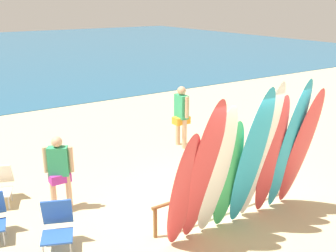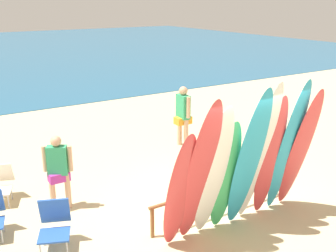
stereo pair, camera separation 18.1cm
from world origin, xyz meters
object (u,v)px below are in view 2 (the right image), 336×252
surfboard_green_3 (225,177)px  surfboard_teal_7 (288,148)px  surfboard_red_0 (180,192)px  beachgoer_midbeach (58,167)px  surfboard_red_1 (200,174)px  beachgoer_strolling (183,112)px  surfboard_red_8 (300,150)px  surfboard_teal_4 (249,161)px  surfboard_white_5 (259,154)px  surfboard_rack (220,191)px  surfboard_red_6 (270,157)px  surfboard_white_2 (214,173)px  beach_chair_blue (54,222)px

surfboard_green_3 → surfboard_teal_7: size_ratio=0.78×
surfboard_red_0 → beachgoer_midbeach: surfboard_red_0 is taller
surfboard_red_1 → beachgoer_strolling: size_ratio=1.57×
surfboard_green_3 → surfboard_red_8: bearing=-1.1°
surfboard_red_0 → surfboard_red_8: bearing=-6.5°
surfboard_red_1 → beachgoer_midbeach: 2.97m
surfboard_red_1 → beachgoer_strolling: surfboard_red_1 is taller
surfboard_teal_4 → surfboard_white_5: surfboard_white_5 is taller
surfboard_red_1 → surfboard_red_8: (2.34, -0.02, -0.06)m
surfboard_red_8 → beachgoer_strolling: (0.15, 4.14, -0.26)m
surfboard_white_5 → beachgoer_strolling: size_ratio=1.62×
beachgoer_midbeach → surfboard_teal_7: bearing=-4.5°
surfboard_teal_4 → beachgoer_strolling: size_ratio=1.61×
surfboard_red_1 → surfboard_teal_7: size_ratio=0.99×
surfboard_red_8 → surfboard_red_1: bearing=-176.4°
beachgoer_midbeach → surfboard_white_5: bearing=-10.3°
surfboard_rack → surfboard_red_0: (-1.32, -0.57, 0.58)m
surfboard_red_6 → surfboard_red_1: bearing=-172.4°
beachgoer_midbeach → surfboard_red_1: bearing=-28.1°
surfboard_white_2 → surfboard_white_5: size_ratio=0.91×
surfboard_rack → surfboard_red_0: size_ratio=1.44×
surfboard_rack → surfboard_white_2: surfboard_white_2 is taller
beach_chair_blue → surfboard_white_2: bearing=-5.6°
surfboard_teal_4 → beach_chair_blue: bearing=155.9°
surfboard_red_0 → beach_chair_blue: surfboard_red_0 is taller
surfboard_white_2 → beachgoer_midbeach: surfboard_white_2 is taller
surfboard_green_3 → surfboard_teal_7: 1.43m
surfboard_red_8 → beach_chair_blue: size_ratio=3.13×
surfboard_teal_4 → beach_chair_blue: surfboard_teal_4 is taller
surfboard_rack → surfboard_green_3: surfboard_green_3 is taller
surfboard_red_8 → surfboard_teal_4: bearing=-174.6°
surfboard_white_5 → beachgoer_strolling: (1.14, 4.08, -0.37)m
surfboard_rack → beachgoer_strolling: beachgoer_strolling is taller
surfboard_red_8 → surfboard_white_5: bearing=-179.1°
surfboard_rack → surfboard_green_3: bearing=-123.1°
surfboard_rack → beachgoer_midbeach: (-2.52, 1.87, 0.39)m
surfboard_white_5 → beachgoer_strolling: surfboard_white_5 is taller
surfboard_rack → beach_chair_blue: (-3.00, 0.66, -0.05)m
surfboard_white_2 → surfboard_white_5: 1.02m
surfboard_rack → beach_chair_blue: 3.08m
surfboard_red_0 → beachgoer_midbeach: bearing=111.6°
surfboard_white_5 → beach_chair_blue: (-3.36, 1.26, -0.93)m
surfboard_teal_4 → surfboard_teal_7: 1.04m
surfboard_red_6 → beachgoer_midbeach: surfboard_red_6 is taller
surfboard_red_0 → surfboard_red_8: surfboard_red_8 is taller
surfboard_rack → surfboard_teal_4: size_ratio=1.13×
surfboard_red_1 → surfboard_red_8: size_ratio=1.04×
surfboard_red_6 → surfboard_teal_7: size_ratio=0.90×
surfboard_green_3 → beach_chair_blue: 2.99m
surfboard_white_2 → surfboard_teal_4: surfboard_teal_4 is taller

